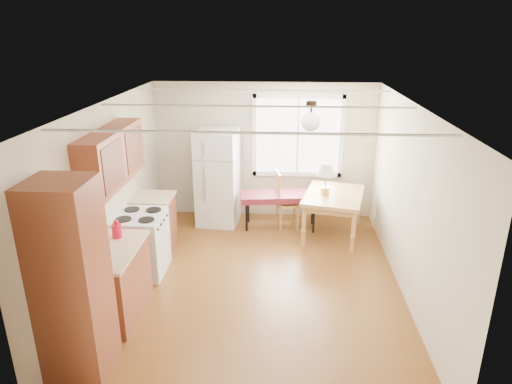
# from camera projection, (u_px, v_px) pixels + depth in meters

# --- Properties ---
(room_shell) EXTENTS (4.60, 5.60, 2.62)m
(room_shell) POSITION_uv_depth(u_px,v_px,m) (256.00, 200.00, 6.04)
(room_shell) COLOR #512C10
(room_shell) RESTS_ON ground
(kitchen_run) EXTENTS (0.65, 3.40, 2.20)m
(kitchen_run) POSITION_uv_depth(u_px,v_px,m) (116.00, 245.00, 5.69)
(kitchen_run) COLOR brown
(kitchen_run) RESTS_ON ground
(window_unit) EXTENTS (1.64, 0.05, 1.51)m
(window_unit) POSITION_uv_depth(u_px,v_px,m) (298.00, 136.00, 8.22)
(window_unit) COLOR white
(window_unit) RESTS_ON room_shell
(pendant_light) EXTENTS (0.26, 0.26, 0.40)m
(pendant_light) POSITION_uv_depth(u_px,v_px,m) (311.00, 121.00, 6.04)
(pendant_light) COLOR black
(pendant_light) RESTS_ON room_shell
(refrigerator) EXTENTS (0.77, 0.77, 1.72)m
(refrigerator) POSITION_uv_depth(u_px,v_px,m) (218.00, 177.00, 8.17)
(refrigerator) COLOR silver
(refrigerator) RESTS_ON ground
(bench) EXTENTS (1.45, 0.69, 0.64)m
(bench) POSITION_uv_depth(u_px,v_px,m) (280.00, 197.00, 8.04)
(bench) COLOR maroon
(bench) RESTS_ON ground
(dining_table) EXTENTS (1.18, 1.41, 0.77)m
(dining_table) POSITION_uv_depth(u_px,v_px,m) (334.00, 200.00, 7.67)
(dining_table) COLOR #AE8043
(dining_table) RESTS_ON ground
(chair) EXTENTS (0.49, 0.48, 1.05)m
(chair) POSITION_uv_depth(u_px,v_px,m) (282.00, 196.00, 8.00)
(chair) COLOR #AE8043
(chair) RESTS_ON ground
(table_lamp) EXTENTS (0.30, 0.30, 0.53)m
(table_lamp) POSITION_uv_depth(u_px,v_px,m) (326.00, 172.00, 7.50)
(table_lamp) COLOR #C88C40
(table_lamp) RESTS_ON dining_table
(coffee_maker) EXTENTS (0.26, 0.31, 0.40)m
(coffee_maker) POSITION_uv_depth(u_px,v_px,m) (91.00, 257.00, 4.97)
(coffee_maker) COLOR black
(coffee_maker) RESTS_ON kitchen_run
(kettle) EXTENTS (0.12, 0.12, 0.24)m
(kettle) POSITION_uv_depth(u_px,v_px,m) (117.00, 230.00, 5.73)
(kettle) COLOR red
(kettle) RESTS_ON kitchen_run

